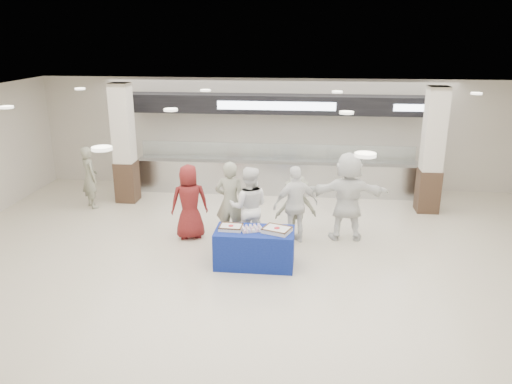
# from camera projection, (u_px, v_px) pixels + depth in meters

# --- Properties ---
(ground) EXTENTS (14.00, 14.00, 0.00)m
(ground) POSITION_uv_depth(u_px,v_px,m) (257.00, 279.00, 9.42)
(ground) COLOR beige
(ground) RESTS_ON ground
(serving_line) EXTENTS (8.70, 0.85, 2.80)m
(serving_line) POSITION_uv_depth(u_px,v_px,m) (276.00, 153.00, 14.18)
(serving_line) COLOR #B5B7BC
(serving_line) RESTS_ON ground
(column_left) EXTENTS (0.55, 0.55, 3.20)m
(column_left) POSITION_uv_depth(u_px,v_px,m) (124.00, 146.00, 13.32)
(column_left) COLOR #352318
(column_left) RESTS_ON ground
(column_right) EXTENTS (0.55, 0.55, 3.20)m
(column_right) POSITION_uv_depth(u_px,v_px,m) (432.00, 154.00, 12.54)
(column_right) COLOR #352318
(column_right) RESTS_ON ground
(display_table) EXTENTS (1.55, 0.79, 0.75)m
(display_table) POSITION_uv_depth(u_px,v_px,m) (255.00, 248.00, 9.87)
(display_table) COLOR navy
(display_table) RESTS_ON ground
(sheet_cake_left) EXTENTS (0.46, 0.36, 0.09)m
(sheet_cake_left) POSITION_uv_depth(u_px,v_px,m) (231.00, 227.00, 9.79)
(sheet_cake_left) COLOR white
(sheet_cake_left) RESTS_ON display_table
(sheet_cake_right) EXTENTS (0.61, 0.55, 0.10)m
(sheet_cake_right) POSITION_uv_depth(u_px,v_px,m) (277.00, 230.00, 9.65)
(sheet_cake_right) COLOR white
(sheet_cake_right) RESTS_ON display_table
(cupcake_tray) EXTENTS (0.50, 0.44, 0.07)m
(cupcake_tray) POSITION_uv_depth(u_px,v_px,m) (252.00, 229.00, 9.75)
(cupcake_tray) COLOR #B1B1B6
(cupcake_tray) RESTS_ON display_table
(civilian_maroon) EXTENTS (0.95, 0.76, 1.69)m
(civilian_maroon) POSITION_uv_depth(u_px,v_px,m) (189.00, 202.00, 11.08)
(civilian_maroon) COLOR maroon
(civilian_maroon) RESTS_ON ground
(soldier_a) EXTENTS (0.71, 0.50, 1.84)m
(soldier_a) POSITION_uv_depth(u_px,v_px,m) (230.00, 202.00, 10.83)
(soldier_a) COLOR gray
(soldier_a) RESTS_ON ground
(chef_tall) EXTENTS (0.89, 0.71, 1.77)m
(chef_tall) POSITION_uv_depth(u_px,v_px,m) (249.00, 207.00, 10.65)
(chef_tall) COLOR white
(chef_tall) RESTS_ON ground
(chef_short) EXTENTS (1.10, 0.78, 1.73)m
(chef_short) POSITION_uv_depth(u_px,v_px,m) (296.00, 205.00, 10.84)
(chef_short) COLOR white
(chef_short) RESTS_ON ground
(soldier_b) EXTENTS (1.04, 0.75, 1.45)m
(soldier_b) POSITION_uv_depth(u_px,v_px,m) (296.00, 207.00, 11.12)
(soldier_b) COLOR gray
(soldier_b) RESTS_ON ground
(civilian_white) EXTENTS (1.89, 0.71, 2.00)m
(civilian_white) POSITION_uv_depth(u_px,v_px,m) (348.00, 196.00, 10.97)
(civilian_white) COLOR white
(civilian_white) RESTS_ON ground
(soldier_bg) EXTENTS (0.70, 0.70, 1.64)m
(soldier_bg) POSITION_uv_depth(u_px,v_px,m) (90.00, 177.00, 13.04)
(soldier_bg) COLOR gray
(soldier_bg) RESTS_ON ground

